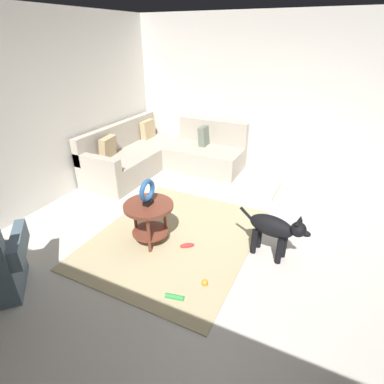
{
  "coord_description": "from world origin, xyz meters",
  "views": [
    {
      "loc": [
        -2.62,
        -0.91,
        2.34
      ],
      "look_at": [
        0.45,
        0.6,
        0.55
      ],
      "focal_mm": 28.32,
      "sensor_mm": 36.0,
      "label": 1
    }
  ],
  "objects_px": {
    "sectional_couch": "(161,155)",
    "dog_toy_bone": "(187,245)",
    "torus_sculpture": "(147,192)",
    "dog_toy_rope": "(175,297)",
    "dog_bed_mat": "(259,187)",
    "dog_toy_ball": "(205,283)",
    "side_table": "(149,213)",
    "dog": "(275,229)"
  },
  "relations": [
    {
      "from": "side_table",
      "to": "dog_bed_mat",
      "type": "bearing_deg",
      "value": -22.86
    },
    {
      "from": "dog",
      "to": "dog_toy_bone",
      "type": "relative_size",
      "value": 4.68
    },
    {
      "from": "side_table",
      "to": "dog_toy_bone",
      "type": "bearing_deg",
      "value": -79.27
    },
    {
      "from": "dog_toy_ball",
      "to": "dog_toy_rope",
      "type": "relative_size",
      "value": 0.38
    },
    {
      "from": "side_table",
      "to": "dog_toy_bone",
      "type": "xyz_separation_m",
      "value": [
        0.09,
        -0.47,
        -0.39
      ]
    },
    {
      "from": "sectional_couch",
      "to": "dog_bed_mat",
      "type": "xyz_separation_m",
      "value": [
        -0.01,
        -1.93,
        -0.25
      ]
    },
    {
      "from": "torus_sculpture",
      "to": "dog",
      "type": "bearing_deg",
      "value": -74.67
    },
    {
      "from": "torus_sculpture",
      "to": "dog_toy_rope",
      "type": "xyz_separation_m",
      "value": [
        -0.7,
        -0.73,
        -0.69
      ]
    },
    {
      "from": "torus_sculpture",
      "to": "dog_toy_rope",
      "type": "height_order",
      "value": "torus_sculpture"
    },
    {
      "from": "dog_toy_bone",
      "to": "dog_toy_rope",
      "type": "bearing_deg",
      "value": -161.81
    },
    {
      "from": "torus_sculpture",
      "to": "sectional_couch",
      "type": "bearing_deg",
      "value": 27.87
    },
    {
      "from": "sectional_couch",
      "to": "side_table",
      "type": "height_order",
      "value": "sectional_couch"
    },
    {
      "from": "sectional_couch",
      "to": "dog_toy_bone",
      "type": "xyz_separation_m",
      "value": [
        -1.95,
        -1.55,
        -0.26
      ]
    },
    {
      "from": "sectional_couch",
      "to": "side_table",
      "type": "distance_m",
      "value": 2.31
    },
    {
      "from": "sectional_couch",
      "to": "dog_toy_rope",
      "type": "bearing_deg",
      "value": -146.58
    },
    {
      "from": "sectional_couch",
      "to": "torus_sculpture",
      "type": "relative_size",
      "value": 6.9
    },
    {
      "from": "torus_sculpture",
      "to": "dog_toy_bone",
      "type": "relative_size",
      "value": 1.81
    },
    {
      "from": "dog_toy_ball",
      "to": "dog",
      "type": "bearing_deg",
      "value": -32.75
    },
    {
      "from": "dog",
      "to": "dog_toy_bone",
      "type": "xyz_separation_m",
      "value": [
        -0.3,
        0.96,
        -0.35
      ]
    },
    {
      "from": "dog_toy_rope",
      "to": "dog_toy_bone",
      "type": "xyz_separation_m",
      "value": [
        0.79,
        0.26,
        0.0
      ]
    },
    {
      "from": "side_table",
      "to": "dog_toy_rope",
      "type": "bearing_deg",
      "value": -133.74
    },
    {
      "from": "dog_toy_ball",
      "to": "dog_toy_rope",
      "type": "distance_m",
      "value": 0.36
    },
    {
      "from": "side_table",
      "to": "dog_toy_rope",
      "type": "xyz_separation_m",
      "value": [
        -0.7,
        -0.73,
        -0.39
      ]
    },
    {
      "from": "side_table",
      "to": "dog_toy_ball",
      "type": "bearing_deg",
      "value": -113.27
    },
    {
      "from": "dog_toy_bone",
      "to": "torus_sculpture",
      "type": "bearing_deg",
      "value": 100.73
    },
    {
      "from": "torus_sculpture",
      "to": "dog_toy_bone",
      "type": "distance_m",
      "value": 0.83
    },
    {
      "from": "dog_toy_bone",
      "to": "dog_bed_mat",
      "type": "bearing_deg",
      "value": -11.24
    },
    {
      "from": "dog_bed_mat",
      "to": "dog_toy_bone",
      "type": "bearing_deg",
      "value": 168.76
    },
    {
      "from": "dog_bed_mat",
      "to": "dog_toy_bone",
      "type": "relative_size",
      "value": 4.44
    },
    {
      "from": "side_table",
      "to": "sectional_couch",
      "type": "bearing_deg",
      "value": 27.87
    },
    {
      "from": "torus_sculpture",
      "to": "dog",
      "type": "xyz_separation_m",
      "value": [
        0.39,
        -1.43,
        -0.33
      ]
    },
    {
      "from": "dog",
      "to": "dog_toy_rope",
      "type": "xyz_separation_m",
      "value": [
        -1.09,
        0.7,
        -0.35
      ]
    },
    {
      "from": "dog_bed_mat",
      "to": "dog_toy_rope",
      "type": "distance_m",
      "value": 2.73
    },
    {
      "from": "dog",
      "to": "dog_toy_rope",
      "type": "distance_m",
      "value": 1.34
    },
    {
      "from": "dog",
      "to": "dog_toy_ball",
      "type": "bearing_deg",
      "value": -22.56
    },
    {
      "from": "side_table",
      "to": "dog_bed_mat",
      "type": "height_order",
      "value": "side_table"
    },
    {
      "from": "sectional_couch",
      "to": "dog_toy_rope",
      "type": "distance_m",
      "value": 3.29
    },
    {
      "from": "sectional_couch",
      "to": "dog",
      "type": "height_order",
      "value": "sectional_couch"
    },
    {
      "from": "sectional_couch",
      "to": "dog_toy_ball",
      "type": "xyz_separation_m",
      "value": [
        -2.44,
        -2.0,
        -0.26
      ]
    },
    {
      "from": "dog_bed_mat",
      "to": "dog_toy_bone",
      "type": "xyz_separation_m",
      "value": [
        -1.94,
        0.39,
        -0.01
      ]
    },
    {
      "from": "dog_toy_rope",
      "to": "dog_toy_bone",
      "type": "height_order",
      "value": "dog_toy_bone"
    },
    {
      "from": "sectional_couch",
      "to": "torus_sculpture",
      "type": "height_order",
      "value": "sectional_couch"
    }
  ]
}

